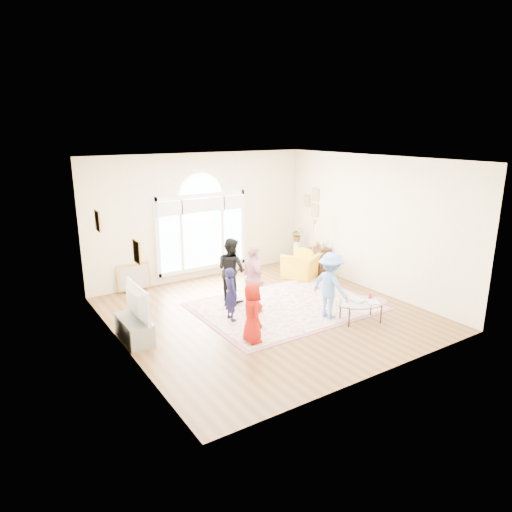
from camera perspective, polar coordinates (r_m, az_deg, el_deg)
ground at (r=9.73m, az=1.35°, el=-7.20°), size 6.00×6.00×0.00m
room_shell at (r=11.63m, az=-6.47°, el=4.62°), size 6.00×6.00×6.00m
area_rug at (r=10.09m, az=3.83°, el=-6.30°), size 3.60×2.60×0.02m
rug_border at (r=10.09m, az=3.83°, el=-6.32°), size 3.80×2.80×0.01m
tv_console at (r=8.79m, az=-14.97°, el=-8.86°), size 0.45×1.00×0.42m
television at (r=8.59m, az=-15.17°, el=-5.64°), size 0.17×1.11×0.64m
coffee_table at (r=9.45m, az=13.00°, el=-5.70°), size 1.26×1.00×0.54m
armchair at (r=12.03m, az=5.91°, el=-1.08°), size 1.30×1.25×0.65m
side_cabinet at (r=12.39m, az=7.94°, el=-0.54°), size 0.40×0.50×0.70m
floor_lamp at (r=11.98m, az=7.17°, el=3.54°), size 0.32×0.32×1.51m
plant_pedestal at (r=12.99m, az=5.14°, el=0.32°), size 0.20×0.20×0.70m
potted_plant at (r=12.86m, az=5.19°, el=2.66°), size 0.43×0.40×0.39m
leaning_picture at (r=11.42m, az=-14.92°, el=-4.20°), size 0.80×0.14×0.62m
child_red at (r=8.26m, az=-0.47°, el=-7.07°), size 0.47×0.62×1.13m
child_navy at (r=9.20m, az=-3.16°, el=-4.75°), size 0.28×0.41×1.10m
child_black at (r=10.17m, az=-3.13°, el=-1.71°), size 0.70×0.81×1.45m
child_pink at (r=9.54m, az=-0.30°, el=-2.88°), size 0.47×0.89×1.45m
child_blue at (r=9.38m, az=9.27°, el=-3.67°), size 0.62×0.95×1.37m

